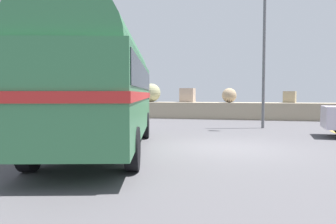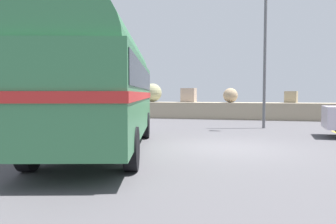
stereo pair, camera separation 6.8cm
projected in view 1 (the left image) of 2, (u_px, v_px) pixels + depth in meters
The scene contains 4 objects.
ground at pixel (226, 148), 9.99m from camera, with size 32.00×26.00×0.02m.
breakwater at pixel (234, 109), 21.47m from camera, with size 31.36×2.09×2.41m.
vintage_coach at pixel (103, 81), 9.45m from camera, with size 4.48×8.91×3.70m.
lamp_post at pixel (265, 44), 15.36m from camera, with size 0.68×1.02×7.30m.
Camera 1 is at (0.52, -10.06, 1.69)m, focal length 34.65 mm.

